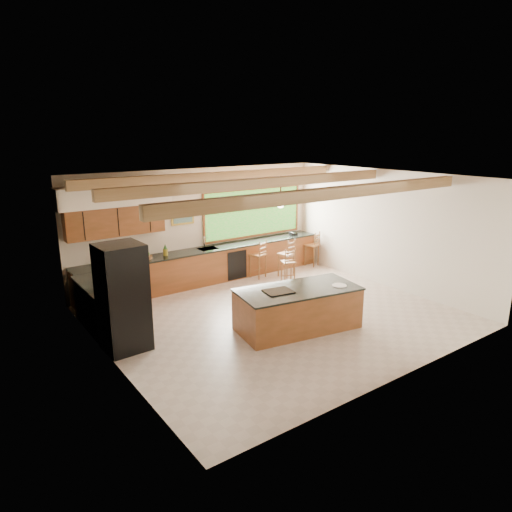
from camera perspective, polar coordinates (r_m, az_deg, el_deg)
ground at (r=10.11m, az=2.45°, el=-7.45°), size 7.20×7.20×0.00m
room_shell at (r=9.90m, az=-0.52°, el=5.44°), size 7.27×6.54×3.02m
counter_run at (r=11.54m, az=-8.51°, el=-2.23°), size 7.12×3.10×1.22m
island at (r=9.36m, az=5.23°, el=-6.55°), size 2.64×1.57×0.88m
refrigerator at (r=8.63m, az=-16.33°, el=-5.02°), size 0.80×0.78×2.00m
bar_stool_a at (r=12.46m, az=0.40°, el=0.07°), size 0.48×0.48×1.08m
bar_stool_b at (r=12.58m, az=3.97°, el=0.17°), size 0.46×0.46×1.07m
bar_stool_c at (r=12.06m, az=4.21°, el=-0.84°), size 0.44×0.44×0.95m
bar_stool_d at (r=13.70m, az=7.17°, el=1.28°), size 0.49×0.49×1.05m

